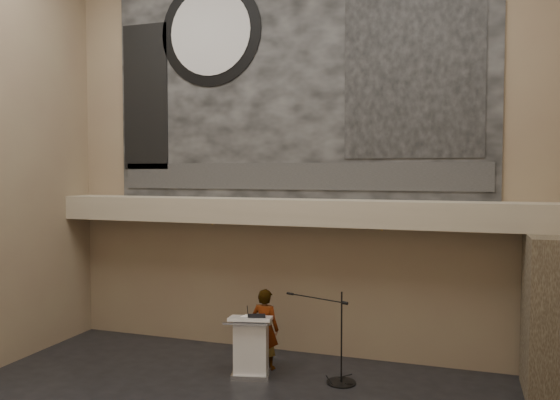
% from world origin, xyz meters
% --- Properties ---
extents(wall_back, '(10.00, 0.02, 8.50)m').
position_xyz_m(wall_back, '(0.00, 4.00, 4.25)').
color(wall_back, '#7F6651').
rests_on(wall_back, floor).
extents(soffit, '(10.00, 0.80, 0.50)m').
position_xyz_m(soffit, '(0.00, 3.60, 2.95)').
color(soffit, tan).
rests_on(soffit, wall_back).
extents(sprinkler_left, '(0.04, 0.04, 0.06)m').
position_xyz_m(sprinkler_left, '(-1.60, 3.55, 2.67)').
color(sprinkler_left, '#B2893D').
rests_on(sprinkler_left, soffit).
extents(sprinkler_right, '(0.04, 0.04, 0.06)m').
position_xyz_m(sprinkler_right, '(1.90, 3.55, 2.67)').
color(sprinkler_right, '#B2893D').
rests_on(sprinkler_right, soffit).
extents(banner, '(8.00, 0.05, 5.00)m').
position_xyz_m(banner, '(0.00, 3.97, 5.70)').
color(banner, black).
rests_on(banner, wall_back).
extents(banner_text_strip, '(7.76, 0.02, 0.55)m').
position_xyz_m(banner_text_strip, '(0.00, 3.93, 3.65)').
color(banner_text_strip, '#2C2C2C').
rests_on(banner_text_strip, banner).
extents(banner_clock_rim, '(2.30, 0.02, 2.30)m').
position_xyz_m(banner_clock_rim, '(-1.80, 3.93, 6.70)').
color(banner_clock_rim, black).
rests_on(banner_clock_rim, banner).
extents(banner_clock_face, '(1.84, 0.02, 1.84)m').
position_xyz_m(banner_clock_face, '(-1.80, 3.91, 6.70)').
color(banner_clock_face, silver).
rests_on(banner_clock_face, banner).
extents(banner_building_print, '(2.60, 0.02, 3.60)m').
position_xyz_m(banner_building_print, '(2.40, 3.93, 5.80)').
color(banner_building_print, black).
rests_on(banner_building_print, banner).
extents(banner_brick_print, '(1.10, 0.02, 3.20)m').
position_xyz_m(banner_brick_print, '(-3.40, 3.93, 5.40)').
color(banner_brick_print, black).
rests_on(banner_brick_print, banner).
extents(stone_pier, '(0.60, 1.40, 2.70)m').
position_xyz_m(stone_pier, '(4.65, 3.15, 1.35)').
color(stone_pier, '#423729').
rests_on(stone_pier, floor).
extents(lectern, '(0.87, 0.70, 1.14)m').
position_xyz_m(lectern, '(-0.30, 2.43, 0.55)').
color(lectern, silver).
rests_on(lectern, floor).
extents(binder, '(0.39, 0.36, 0.04)m').
position_xyz_m(binder, '(-0.19, 2.41, 1.12)').
color(binder, black).
rests_on(binder, lectern).
extents(papers, '(0.24, 0.30, 0.00)m').
position_xyz_m(papers, '(-0.38, 2.40, 1.10)').
color(papers, white).
rests_on(papers, lectern).
extents(speaker_person, '(0.60, 0.44, 1.53)m').
position_xyz_m(speaker_person, '(-0.19, 2.89, 0.76)').
color(speaker_person, silver).
rests_on(speaker_person, floor).
extents(mic_stand, '(1.39, 0.67, 1.64)m').
position_xyz_m(mic_stand, '(1.30, 2.63, 0.24)').
color(mic_stand, black).
rests_on(mic_stand, floor).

